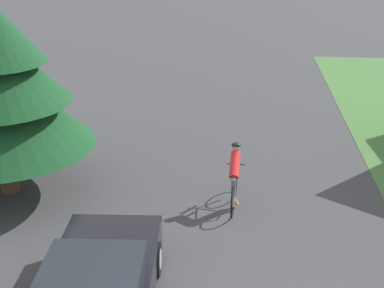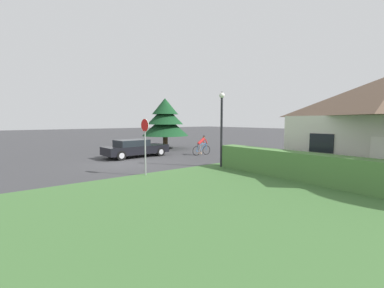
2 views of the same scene
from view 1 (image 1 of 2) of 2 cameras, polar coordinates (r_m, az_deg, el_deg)
name	(u,v)px [view 1 (image 1 of 2)]	position (r m, az deg, el deg)	size (l,w,h in m)	color
cyclist	(235,178)	(12.46, 4.56, -3.62)	(0.44, 1.70, 1.54)	black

